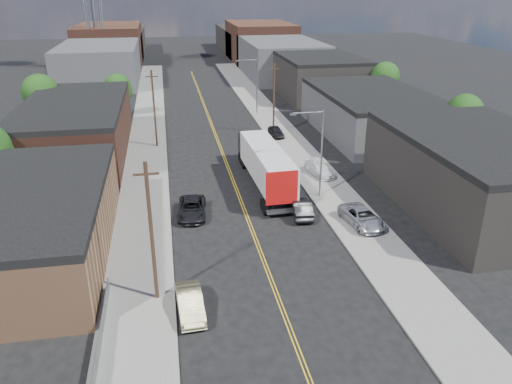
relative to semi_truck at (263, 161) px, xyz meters
name	(u,v)px	position (x,y,z in m)	size (l,w,h in m)	color
ground	(208,116)	(-3.10, 30.38, -2.59)	(260.00, 260.00, 0.00)	black
centerline	(219,143)	(-3.10, 15.38, -2.59)	(0.32, 120.00, 0.01)	gold
sidewalk_left	(147,147)	(-12.60, 15.38, -2.52)	(5.00, 140.00, 0.15)	slate
sidewalk_right	(287,139)	(6.40, 15.38, -2.52)	(5.00, 140.00, 0.15)	slate
warehouse_tan	(27,223)	(-21.10, -11.62, 0.21)	(12.00, 22.00, 5.60)	#8C5F41
warehouse_brown	(76,128)	(-21.10, 14.38, 0.71)	(12.00, 26.00, 6.60)	#47261C
industrial_right_a	(479,173)	(18.88, -9.62, 0.96)	(14.00, 22.00, 7.10)	black
industrial_right_b	(372,112)	(18.90, 16.38, 0.46)	(14.00, 24.00, 6.10)	#3A3A3D
industrial_right_c	(318,76)	(18.90, 42.38, 1.21)	(14.00, 22.00, 7.60)	black
skyline_left_a	(100,63)	(-23.10, 65.38, 1.41)	(16.00, 30.00, 8.00)	#3A3A3D
skyline_right_a	(281,58)	(16.90, 65.38, 1.41)	(16.00, 30.00, 8.00)	#3A3A3D
skyline_left_b	(110,45)	(-23.10, 90.38, 2.41)	(16.00, 26.00, 10.00)	#47261C
skyline_right_b	(260,42)	(16.90, 90.38, 2.41)	(16.00, 26.00, 10.00)	#47261C
skyline_left_c	(116,42)	(-23.10, 110.38, 0.91)	(16.00, 40.00, 7.00)	black
skyline_right_c	(248,40)	(16.90, 110.38, 0.91)	(16.00, 40.00, 7.00)	black
streetlight_near	(318,147)	(4.49, -4.62, 2.73)	(3.39, 0.25, 9.00)	gray
streetlight_far	(254,82)	(4.49, 30.38, 2.73)	(3.39, 0.25, 9.00)	gray
utility_pole_left_near	(151,233)	(-11.30, -19.62, 2.55)	(1.60, 0.26, 10.00)	black
utility_pole_left_far	(154,109)	(-11.30, 15.38, 2.55)	(1.60, 0.26, 10.00)	black
utility_pole_right	(274,99)	(5.10, 18.38, 2.55)	(1.60, 0.26, 10.00)	black
chainlink_fence	(96,363)	(-14.60, -26.12, -1.94)	(0.05, 16.00, 1.22)	slate
tree_left_mid	(41,95)	(-27.04, 25.38, 2.89)	(5.10, 5.04, 8.37)	black
tree_left_far	(118,89)	(-17.04, 32.38, 1.97)	(4.35, 4.20, 6.97)	black
tree_right_near	(465,114)	(26.96, 6.38, 2.28)	(4.60, 4.48, 7.44)	black
tree_right_far	(385,78)	(26.96, 30.38, 2.58)	(4.85, 4.76, 7.91)	black
semi_truck	(263,161)	(0.00, 0.00, 0.00)	(3.42, 17.42, 4.55)	silver
car_left_a	(190,303)	(-9.13, -21.46, -1.93)	(1.56, 3.87, 1.32)	gray
car_left_b	(190,303)	(-9.14, -21.62, -1.83)	(1.61, 4.62, 1.52)	#938A60
car_left_c	(192,208)	(-8.10, -6.73, -1.83)	(2.51, 5.45, 1.52)	black
car_right_oncoming	(301,208)	(1.90, -8.48, -1.81)	(1.66, 4.76, 1.57)	black
car_right_lot_a	(362,217)	(6.66, -11.59, -1.69)	(2.49, 5.41, 1.50)	#B5B7BB
car_right_lot_b	(319,169)	(6.60, 1.05, -1.77)	(1.88, 4.63, 1.34)	white
car_right_lot_c	(276,132)	(5.10, 16.75, -1.74)	(1.66, 4.12, 1.40)	black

